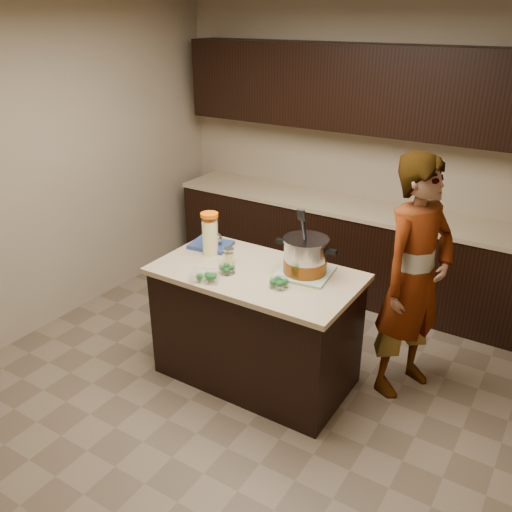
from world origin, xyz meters
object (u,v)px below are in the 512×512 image
at_px(island, 256,325).
at_px(lemonade_pitcher, 210,235).
at_px(stock_pot, 305,258).
at_px(person, 414,279).

relative_size(island, lemonade_pitcher, 4.54).
distance_m(island, stock_pot, 0.67).
bearing_deg(stock_pot, lemonade_pitcher, -178.37).
bearing_deg(island, lemonade_pitcher, 170.50).
relative_size(stock_pot, person, 0.26).
xyz_separation_m(island, person, (0.98, 0.51, 0.43)).
bearing_deg(island, person, 27.47).
distance_m(island, person, 1.19).
height_order(island, stock_pot, stock_pot).
bearing_deg(person, stock_pot, 140.17).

